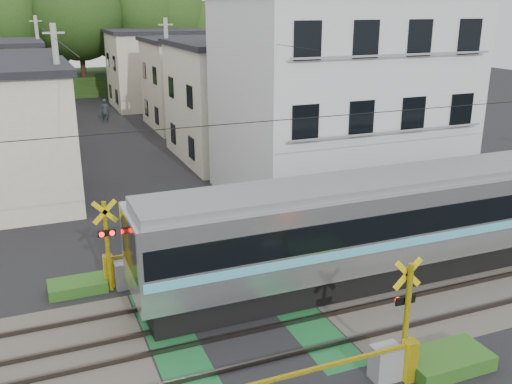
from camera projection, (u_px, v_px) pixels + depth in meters
name	position (u px, v px, depth m)	size (l,w,h in m)	color
ground	(238.00, 326.00, 16.23)	(120.00, 120.00, 0.00)	black
track_bed	(238.00, 325.00, 16.22)	(120.00, 120.00, 0.14)	#47423A
commuter_train	(389.00, 223.00, 18.78)	(16.99, 2.68, 3.53)	black
crossing_signal_near	(391.00, 354.00, 13.72)	(4.74, 0.65, 3.09)	yellow
crossing_signal_far	(122.00, 267.00, 18.30)	(4.74, 0.65, 3.09)	yellow
apartment_block	(338.00, 98.00, 26.18)	(10.20, 8.36, 9.30)	silver
houses_row	(106.00, 91.00, 38.12)	(22.07, 31.35, 6.80)	beige
tree_hill	(82.00, 37.00, 56.79)	(40.00, 13.78, 11.90)	#244115
catenary	(421.00, 179.00, 17.26)	(60.00, 5.04, 7.00)	#2D2D33
utility_poles	(90.00, 85.00, 34.83)	(7.90, 42.00, 8.00)	#A5A5A0
pedestrian	(105.00, 111.00, 44.26)	(0.68, 0.44, 1.86)	#2A2E34
weed_patches	(295.00, 310.00, 16.73)	(10.25, 8.80, 0.40)	#2D5E1E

